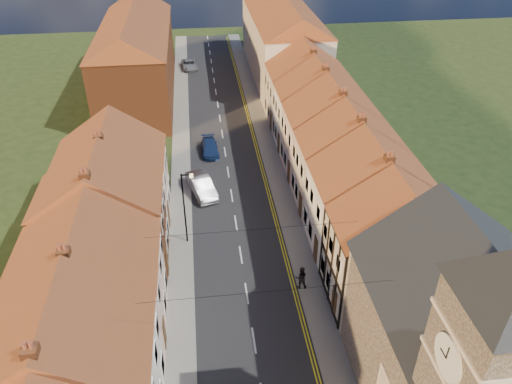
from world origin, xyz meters
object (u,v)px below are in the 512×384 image
Objects in this scene: car_mid at (201,186)px; car_far at (210,148)px; church at (477,349)px; pedestrian_right at (301,277)px; lamppost at (185,204)px; car_distant at (189,65)px.

car_far is (1.07, 7.29, -0.19)m from car_mid.
car_mid is 7.37m from car_far.
church is 26.75m from car_mid.
church reaches higher than pedestrian_right.
car_far is at bearing -66.03° from pedestrian_right.
lamppost is 9.91m from pedestrian_right.
church is 3.26× the size of car_mid.
car_mid is (1.24, 6.71, -2.77)m from lamppost.
church reaches higher than car_distant.
car_distant is (-0.63, 32.30, -0.17)m from car_mid.
car_distant is (0.61, 39.02, -2.94)m from lamppost.
lamppost is 39.13m from car_distant.
car_far is (2.31, 14.00, -2.96)m from lamppost.
car_mid is at bearing -101.06° from car_far.
car_distant reaches higher than car_far.
lamppost is at bearing -116.71° from car_mid.
church is at bearing 127.14° from pedestrian_right.
lamppost reaches higher than pedestrian_right.
pedestrian_right reaches higher than car_distant.
church is at bearing -73.19° from car_far.
lamppost is at bearing -96.64° from car_distant.
church is 13.09m from pedestrian_right.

